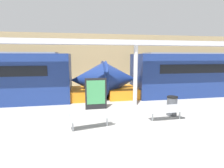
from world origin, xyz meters
TOP-DOWN VIEW (x-y plane):
  - ground_plane at (0.00, 0.00)m, footprint 60.00×60.00m
  - station_wall at (0.00, 10.44)m, footprint 56.00×0.20m
  - train_left at (8.99, 5.88)m, footprint 18.37×2.93m
  - bench_near at (-1.42, 0.52)m, footprint 1.86×0.78m
  - bench_far at (2.09, 0.84)m, footprint 1.72×0.47m
  - trash_bin at (2.69, 1.52)m, footprint 0.53×0.53m
  - poster_board at (-0.97, 3.20)m, footprint 1.19×0.07m
  - support_column_near at (1.41, 3.55)m, footprint 0.24×0.24m
  - canopy_beam at (1.41, 3.55)m, footprint 28.00×0.60m

SIDE VIEW (x-z plane):
  - ground_plane at x=0.00m, z-range 0.00..0.00m
  - trash_bin at x=2.69m, z-range 0.00..0.97m
  - bench_far at x=2.09m, z-range 0.09..0.89m
  - bench_near at x=-1.42m, z-range 0.09..0.89m
  - poster_board at x=-0.97m, z-range 0.01..1.77m
  - train_left at x=8.99m, z-range -0.08..3.12m
  - support_column_near at x=1.41m, z-range 0.00..3.56m
  - station_wall at x=0.00m, z-range 0.00..5.00m
  - canopy_beam at x=1.41m, z-range 3.56..3.84m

